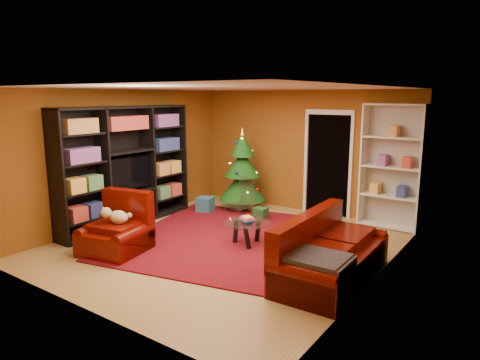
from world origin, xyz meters
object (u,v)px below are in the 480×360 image
Objects in this scene: dog at (119,217)px; armchair at (115,229)px; rug at (224,237)px; media_unit at (126,167)px; coffee_table at (247,233)px; gift_box_red at (254,207)px; white_bookshelf at (392,167)px; gift_box_teal at (205,204)px; sofa at (333,248)px; acrylic_chair at (239,206)px; gift_box_green at (260,214)px; christmas_tree at (242,170)px.

armchair is at bearing -135.00° from dog.
media_unit is (-2.04, -0.41, 1.13)m from rug.
rug is 4.77× the size of coffee_table.
armchair is at bearing -97.67° from gift_box_red.
white_bookshelf is 3.06m from coffee_table.
white_bookshelf is at bearing 18.13° from gift_box_teal.
armchair is (-0.45, -3.35, 0.29)m from gift_box_red.
acrylic_chair is (-2.38, 1.15, -0.01)m from sofa.
coffee_table is at bearing -31.13° from acrylic_chair.
sofa is 2.65m from acrylic_chair.
dog is (-0.89, -2.82, 0.45)m from gift_box_green.
white_bookshelf is (2.73, 0.55, 1.07)m from gift_box_red.
white_bookshelf is at bearing 32.13° from media_unit.
armchair reaches higher than gift_box_green.
acrylic_chair is at bearing -58.02° from christmas_tree.
armchair reaches higher than coffee_table.
christmas_tree is 0.88× the size of sofa.
gift_box_green is 0.64× the size of dog.
gift_box_teal is at bearing -160.40° from white_bookshelf.
dog is (-3.14, -3.84, -0.59)m from white_bookshelf.
coffee_table is 0.91× the size of acrylic_chair.
coffee_table is at bearing -59.77° from gift_box_red.
sofa reaches higher than gift_box_green.
media_unit is 1.63× the size of christmas_tree.
christmas_tree reaches higher than acrylic_chair.
acrylic_chair reaches higher than gift_box_red.
acrylic_chair is at bearing 101.85° from rug.
sofa is 2.62× the size of coffee_table.
sofa is at bearing -13.03° from rug.
sofa reaches higher than coffee_table.
white_bookshelf reaches higher than rug.
armchair is at bearing -92.26° from christmas_tree.
gift_box_teal is 3.89m from white_bookshelf.
christmas_tree is 0.76× the size of white_bookshelf.
white_bookshelf is (4.22, 2.73, 0.02)m from media_unit.
armchair is 2.15m from coffee_table.
sofa is (3.21, 1.00, -0.13)m from dog.
gift_box_green is 2.97m from sofa.
gift_box_teal is 4.02m from sofa.
white_bookshelf is (3.58, 1.17, 1.01)m from gift_box_teal.
armchair is at bearing -135.40° from coffee_table.
armchair is at bearing -107.84° from gift_box_green.
armchair is (-3.18, -3.90, -0.78)m from white_bookshelf.
coffee_table is at bearing -123.15° from white_bookshelf.
gift_box_red is (-0.47, 0.47, -0.03)m from gift_box_green.
sofa is at bearing -24.63° from gift_box_teal.
dog reaches higher than coffee_table.
acrylic_chair is at bearing 57.60° from dog.
sofa is at bearing -10.17° from acrylic_chair.
coffee_table is (1.07, -1.84, 0.11)m from gift_box_red.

